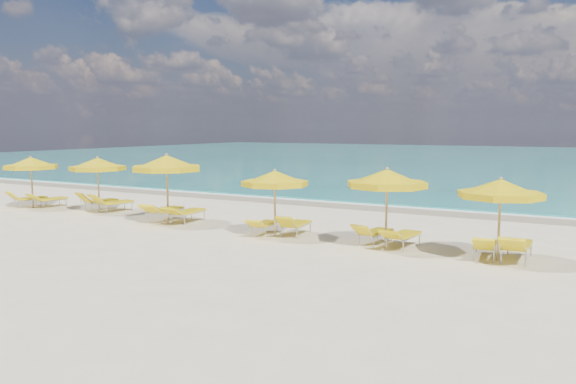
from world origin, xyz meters
The scene contains 24 objects.
ground_plane centered at (0.00, 0.00, 0.00)m, with size 120.00×120.00×0.00m, color beige.
ocean centered at (0.00, 48.00, 0.00)m, with size 120.00×80.00×0.30m, color #167E78.
wet_sand_band centered at (0.00, 7.40, 0.00)m, with size 120.00×2.60×0.01m, color tan.
foam_line centered at (0.00, 8.20, 0.00)m, with size 120.00×1.20×0.03m, color white.
whitecap_near centered at (-6.00, 17.00, 0.00)m, with size 14.00×0.36×0.05m, color white.
whitecap_far centered at (8.00, 24.00, 0.00)m, with size 18.00×0.30×0.05m, color white.
umbrella_0 centered at (-11.86, 0.00, 1.93)m, with size 2.88×2.88×2.26m.
umbrella_1 centered at (-8.42, 0.55, 1.96)m, with size 2.30×2.30×2.30m.
umbrella_2 centered at (-4.04, -0.24, 2.18)m, with size 3.12×3.12×2.55m.
umbrella_3 centered at (0.63, -0.52, 1.86)m, with size 2.49×2.49×2.18m.
umbrella_4 centered at (4.32, -0.46, 2.01)m, with size 2.59×2.59×2.36m.
umbrella_5 centered at (7.42, -0.54, 1.89)m, with size 2.21×2.21×2.22m.
lounger_0_left centered at (-12.35, 0.23, 0.21)m, with size 0.89×1.78×0.77m.
lounger_0_right centered at (-11.39, 0.55, 0.20)m, with size 0.75×1.76×0.69m.
lounger_1_left centered at (-8.92, 1.07, 0.22)m, with size 0.92×1.81×0.83m.
lounger_1_right centered at (-7.88, 0.88, 0.23)m, with size 0.95×1.92×0.83m.
lounger_2_left centered at (-4.53, 0.15, 0.24)m, with size 0.89×2.10×0.79m.
lounger_2_right centered at (-3.56, 0.25, 0.23)m, with size 0.75×2.01×0.73m.
lounger_3_left centered at (0.12, -0.36, 0.20)m, with size 0.81×1.75×0.64m.
lounger_3_right centered at (1.10, 0.03, 0.21)m, with size 0.72×1.78×0.77m.
lounger_4_left centered at (3.81, 0.01, 0.20)m, with size 0.84×1.75×0.72m.
lounger_4_right centered at (4.73, -0.17, 0.22)m, with size 0.79×1.89×0.69m.
lounger_5_left centered at (7.06, -0.35, 0.21)m, with size 0.75×1.76×0.74m.
lounger_5_right centered at (7.84, -0.29, 0.24)m, with size 0.68×2.00×0.84m.
Camera 1 is at (9.51, -15.89, 3.51)m, focal length 35.00 mm.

